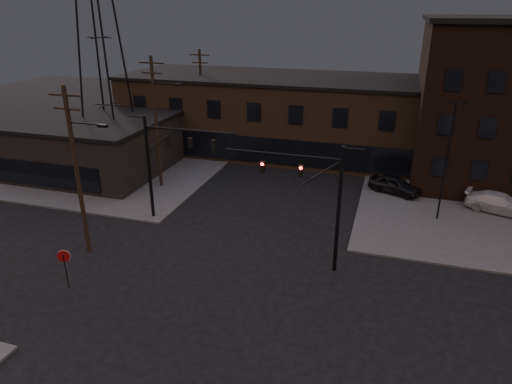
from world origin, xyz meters
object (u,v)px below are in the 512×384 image
Objects in this scene: traffic_signal_near at (320,195)px; parked_car_lot_b at (501,203)px; parked_car_lot_a at (395,185)px; stop_sign at (64,260)px; traffic_signal_far at (164,157)px; car_crossing at (326,153)px.

traffic_signal_near reaches higher than parked_car_lot_b.
parked_car_lot_b is (8.02, -1.71, -0.01)m from parked_car_lot_a.
parked_car_lot_a is (17.71, 20.33, -0.93)m from stop_sign.
car_crossing is (9.30, 17.90, -4.21)m from traffic_signal_far.
stop_sign reaches higher than parked_car_lot_b.
parked_car_lot_a is 8.20m from parked_car_lot_b.
traffic_signal_far is (-12.07, 3.50, 0.08)m from traffic_signal_near.
stop_sign is 26.98m from parked_car_lot_a.
traffic_signal_near is at bearing -174.37° from parked_car_lot_a.
parked_car_lot_a is at bearing 72.53° from traffic_signal_near.
parked_car_lot_b reaches higher than car_crossing.
traffic_signal_near is 15.17m from stop_sign.
car_crossing is (-7.13, 7.56, -0.11)m from parked_car_lot_a.
parked_car_lot_b is 17.76m from car_crossing.
stop_sign is 0.51× the size of car_crossing.
traffic_signal_far is 1.55× the size of parked_car_lot_b.
stop_sign is 29.85m from car_crossing.
traffic_signal_far reaches higher than parked_car_lot_a.
stop_sign is at bearing -87.45° from car_crossing.
traffic_signal_far is 19.84m from parked_car_lot_a.
traffic_signal_near is 3.23× the size of stop_sign.
parked_car_lot_b is at bearing -8.14° from car_crossing.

